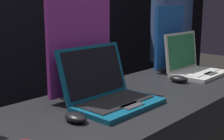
% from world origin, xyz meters
% --- Properties ---
extents(laptop_middle, '(0.37, 0.30, 0.24)m').
position_xyz_m(laptop_middle, '(0.00, 0.32, 0.97)').
color(laptop_middle, '#0F5170').
rests_on(laptop_middle, display_counter).
extents(mouse_middle, '(0.06, 0.10, 0.03)m').
position_xyz_m(mouse_middle, '(-0.23, 0.27, 0.93)').
color(mouse_middle, black).
rests_on(mouse_middle, display_counter).
extents(promo_stand_middle, '(0.37, 0.07, 0.51)m').
position_xyz_m(promo_stand_middle, '(0.00, 0.50, 1.16)').
color(promo_stand_middle, black).
rests_on(promo_stand_middle, display_counter).
extents(laptop_back, '(0.34, 0.27, 0.25)m').
position_xyz_m(laptop_back, '(0.77, 0.34, 0.97)').
color(laptop_back, silver).
rests_on(laptop_back, display_counter).
extents(mouse_back, '(0.07, 0.11, 0.04)m').
position_xyz_m(mouse_back, '(0.54, 0.30, 0.93)').
color(mouse_back, black).
rests_on(mouse_back, display_counter).
extents(promo_stand_back, '(0.29, 0.07, 0.41)m').
position_xyz_m(promo_stand_back, '(0.77, 0.51, 1.11)').
color(promo_stand_back, black).
rests_on(promo_stand_back, display_counter).
extents(person_bystander, '(0.34, 0.34, 1.79)m').
position_xyz_m(person_bystander, '(1.33, 0.85, 0.93)').
color(person_bystander, '#282833').
rests_on(person_bystander, ground_plane).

